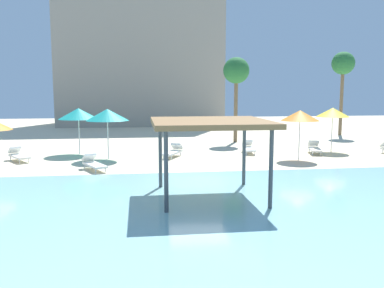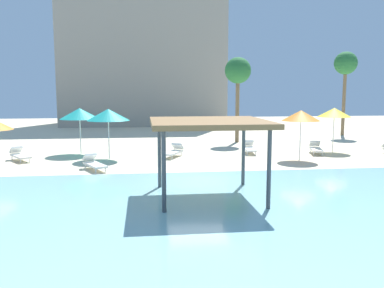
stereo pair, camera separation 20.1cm
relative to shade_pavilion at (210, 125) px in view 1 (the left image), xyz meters
name	(u,v)px [view 1 (the left image)]	position (x,y,z in m)	size (l,w,h in m)	color
ground_plane	(198,180)	(-0.01, 2.91, -2.62)	(80.00, 80.00, 0.00)	beige
lagoon_water	(223,217)	(-0.01, -2.34, -2.60)	(44.00, 13.50, 0.04)	#8CC6CC
shade_pavilion	(210,125)	(0.00, 0.00, 0.00)	(4.06, 4.06, 2.80)	#42474C
beach_umbrella_orange_2	(300,116)	(6.34, 7.41, -0.17)	(2.10, 2.10, 2.74)	silver
beach_umbrella_teal_3	(107,115)	(-4.22, 8.96, -0.14)	(2.37, 2.37, 2.80)	silver
beach_umbrella_yellow_4	(333,112)	(9.56, 10.05, -0.17)	(2.05, 2.05, 2.74)	silver
beach_umbrella_teal_5	(78,114)	(-6.07, 11.00, -0.19)	(2.38, 2.38, 2.76)	silver
lounge_chair_0	(248,148)	(4.16, 9.99, -2.29)	(0.83, 1.96, 0.74)	white
lounge_chair_1	(173,151)	(-0.55, 9.12, -2.29)	(1.39, 1.96, 0.74)	white
lounge_chair_2	(18,155)	(-9.04, 8.86, -2.29)	(1.55, 1.91, 0.74)	white
lounge_chair_4	(315,148)	(8.12, 9.31, -2.29)	(1.10, 1.99, 0.74)	white
lounge_chair_5	(93,163)	(-4.71, 5.76, -2.29)	(1.39, 1.96, 0.74)	white
palm_tree_0	(343,66)	(14.58, 18.65, 3.25)	(1.90, 1.90, 7.01)	brown
palm_tree_1	(236,72)	(4.59, 15.21, 2.48)	(1.90, 1.90, 6.20)	brown
hotel_block_0	(141,56)	(-2.15, 33.05, 5.02)	(17.55, 9.24, 15.28)	#9E9384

